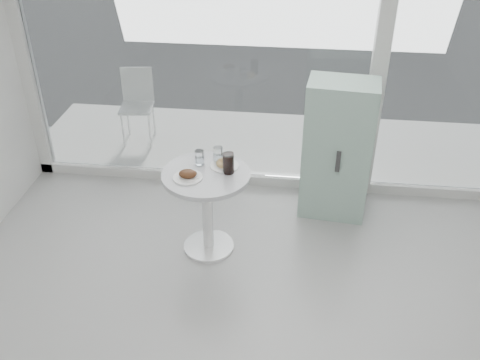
# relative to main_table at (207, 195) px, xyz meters

# --- Properties ---
(room_shell) EXTENTS (6.00, 6.00, 6.00)m
(room_shell) POSITION_rel_main_table_xyz_m (0.50, -2.46, 1.36)
(room_shell) COLOR white
(room_shell) RESTS_ON ground
(storefront) EXTENTS (5.00, 0.14, 3.00)m
(storefront) POSITION_rel_main_table_xyz_m (0.57, 1.10, 1.16)
(storefront) COLOR silver
(storefront) RESTS_ON ground
(main_table) EXTENTS (0.72, 0.72, 0.77)m
(main_table) POSITION_rel_main_table_xyz_m (0.00, 0.00, 0.00)
(main_table) COLOR white
(main_table) RESTS_ON ground
(patio_deck) EXTENTS (5.60, 1.60, 0.05)m
(patio_deck) POSITION_rel_main_table_xyz_m (0.50, 1.90, -0.53)
(patio_deck) COLOR white
(patio_deck) RESTS_ON ground
(mint_cabinet) EXTENTS (0.64, 0.46, 1.31)m
(mint_cabinet) POSITION_rel_main_table_xyz_m (1.08, 0.71, 0.11)
(mint_cabinet) COLOR #8BB19F
(mint_cabinet) RESTS_ON ground
(patio_chair) EXTENTS (0.40, 0.40, 0.83)m
(patio_chair) POSITION_rel_main_table_xyz_m (-1.13, 1.86, -0.03)
(patio_chair) COLOR white
(patio_chair) RESTS_ON patio_deck
(plate_fritter) EXTENTS (0.24, 0.24, 0.07)m
(plate_fritter) POSITION_rel_main_table_xyz_m (-0.12, -0.09, 0.25)
(plate_fritter) COLOR white
(plate_fritter) RESTS_ON main_table
(plate_donut) EXTENTS (0.23, 0.23, 0.06)m
(plate_donut) POSITION_rel_main_table_xyz_m (0.13, 0.12, 0.24)
(plate_donut) COLOR white
(plate_donut) RESTS_ON main_table
(water_tumbler_a) EXTENTS (0.08, 0.08, 0.12)m
(water_tumbler_a) POSITION_rel_main_table_xyz_m (-0.07, 0.13, 0.27)
(water_tumbler_a) COLOR white
(water_tumbler_a) RESTS_ON main_table
(water_tumbler_b) EXTENTS (0.08, 0.08, 0.13)m
(water_tumbler_b) POSITION_rel_main_table_xyz_m (0.07, 0.19, 0.28)
(water_tumbler_b) COLOR white
(water_tumbler_b) RESTS_ON main_table
(cola_glass) EXTENTS (0.09, 0.09, 0.17)m
(cola_glass) POSITION_rel_main_table_xyz_m (0.18, 0.03, 0.30)
(cola_glass) COLOR white
(cola_glass) RESTS_ON main_table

